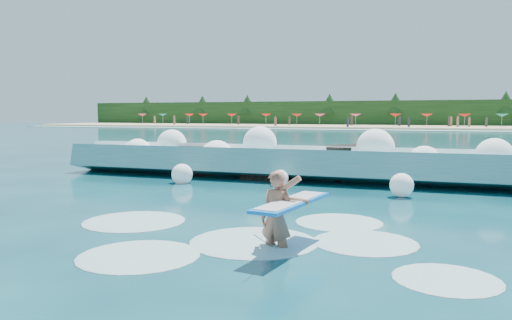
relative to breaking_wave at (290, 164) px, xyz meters
The scene contains 11 objects.
ground 7.45m from the breaking_wave, 96.87° to the right, with size 200.00×200.00×0.00m, color #083542.
beach 70.63m from the breaking_wave, 90.72° to the left, with size 140.00×20.00×0.40m, color tan.
wet_band 59.63m from the breaking_wave, 90.85° to the left, with size 140.00×5.00×0.08m, color silver.
treeline 80.65m from the breaking_wave, 90.63° to the left, with size 140.00×4.00×5.00m, color black.
breaking_wave is the anchor object (origin of this frame).
rock_cluster 1.22m from the breaking_wave, 154.99° to the left, with size 8.56×3.35×1.46m.
surfer_with_board 10.15m from the breaking_wave, 74.34° to the right, with size 1.07×2.93×1.75m.
wave_spray 0.48m from the breaking_wave, 137.75° to the right, with size 15.10×4.39×2.07m.
surf_foam 9.44m from the breaking_wave, 78.74° to the right, with size 8.79×6.05×0.13m.
beach_umbrellas 72.29m from the breaking_wave, 90.68° to the left, with size 111.96×6.75×0.50m.
beachgoers 68.80m from the breaking_wave, 84.14° to the left, with size 95.81×13.20×1.94m.
Camera 1 is at (6.40, -11.01, 2.49)m, focal length 35.00 mm.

